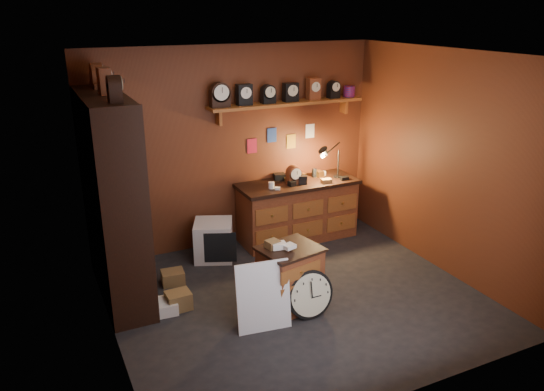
{
  "coord_description": "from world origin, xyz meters",
  "views": [
    {
      "loc": [
        -2.54,
        -4.66,
        3.14
      ],
      "look_at": [
        -0.14,
        0.35,
        1.16
      ],
      "focal_mm": 35.0,
      "sensor_mm": 36.0,
      "label": 1
    }
  ],
  "objects_px": {
    "low_cabinet": "(290,275)",
    "big_round_clock": "(310,294)",
    "shelving_unit": "(110,191)",
    "workbench": "(298,207)"
  },
  "relations": [
    {
      "from": "low_cabinet",
      "to": "big_round_clock",
      "type": "distance_m",
      "value": 0.31
    },
    {
      "from": "shelving_unit",
      "to": "low_cabinet",
      "type": "relative_size",
      "value": 3.22
    },
    {
      "from": "workbench",
      "to": "low_cabinet",
      "type": "bearing_deg",
      "value": -120.65
    },
    {
      "from": "shelving_unit",
      "to": "low_cabinet",
      "type": "bearing_deg",
      "value": -33.55
    },
    {
      "from": "workbench",
      "to": "low_cabinet",
      "type": "height_order",
      "value": "workbench"
    },
    {
      "from": "shelving_unit",
      "to": "big_round_clock",
      "type": "distance_m",
      "value": 2.42
    },
    {
      "from": "shelving_unit",
      "to": "workbench",
      "type": "height_order",
      "value": "shelving_unit"
    },
    {
      "from": "low_cabinet",
      "to": "big_round_clock",
      "type": "relative_size",
      "value": 1.49
    },
    {
      "from": "workbench",
      "to": "low_cabinet",
      "type": "relative_size",
      "value": 2.12
    },
    {
      "from": "workbench",
      "to": "big_round_clock",
      "type": "distance_m",
      "value": 2.05
    }
  ]
}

